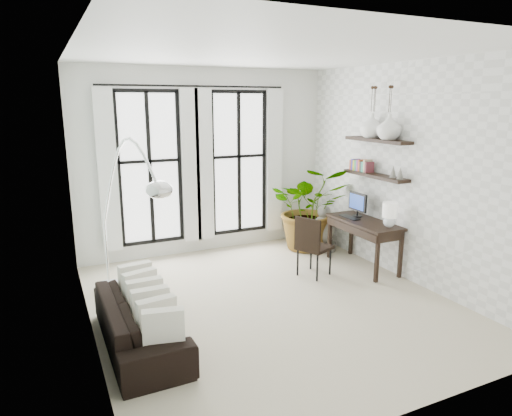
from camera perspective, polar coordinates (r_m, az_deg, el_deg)
floor at (r=6.26m, az=1.84°, el=-11.68°), size 5.00×5.00×0.00m
ceiling at (r=5.71m, az=2.09°, el=18.88°), size 5.00×5.00×0.00m
wall_left at (r=5.17m, az=-20.83°, el=0.80°), size 0.00×5.00×5.00m
wall_right at (r=7.08m, az=18.43°, el=4.12°), size 0.00×5.00×5.00m
wall_back at (r=8.05m, az=-6.23°, el=5.73°), size 4.50×0.00×4.50m
windows at (r=7.93m, az=-7.42°, el=5.29°), size 3.26×0.13×2.65m
wall_shelves at (r=7.41m, az=14.57°, el=5.74°), size 0.25×1.30×0.60m
sofa at (r=5.31m, az=-14.33°, el=-13.61°), size 0.75×1.88×0.55m
throw_pillows at (r=5.23m, az=-13.37°, el=-11.25°), size 0.40×1.52×0.40m
plant at (r=8.27m, az=6.70°, el=0.04°), size 1.75×1.66×1.53m
desk at (r=7.43m, az=13.57°, el=-2.04°), size 0.56×1.33×1.18m
desk_chair at (r=6.98m, az=6.94°, el=-4.36°), size 0.59×0.59×0.95m
arc_lamp at (r=5.72m, az=-15.89°, el=3.66°), size 0.72×2.00×2.23m
buddha at (r=8.32m, az=8.42°, el=-2.92°), size 0.46×0.46×0.83m
vase_a at (r=7.14m, az=16.31°, el=9.72°), size 0.37×0.37×0.38m
vase_b at (r=7.45m, az=14.26°, el=9.96°), size 0.37×0.37×0.38m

